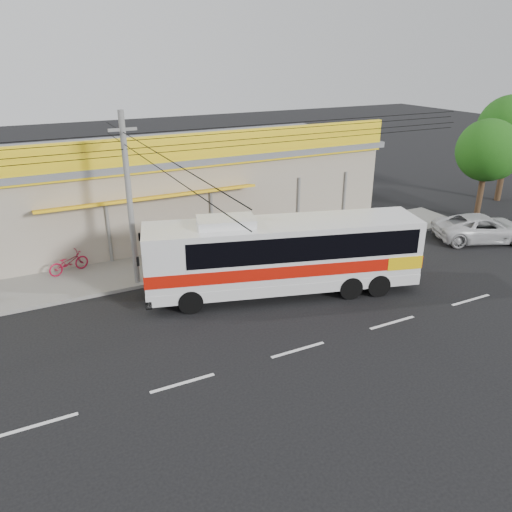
% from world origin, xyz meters
% --- Properties ---
extents(ground, '(120.00, 120.00, 0.00)m').
position_xyz_m(ground, '(0.00, 0.00, 0.00)').
color(ground, black).
rests_on(ground, ground).
extents(sidewalk, '(30.00, 3.20, 0.15)m').
position_xyz_m(sidewalk, '(0.00, 6.00, 0.07)').
color(sidewalk, gray).
rests_on(sidewalk, ground).
extents(lane_markings, '(50.00, 0.12, 0.01)m').
position_xyz_m(lane_markings, '(0.00, -2.50, 0.00)').
color(lane_markings, silver).
rests_on(lane_markings, ground).
extents(storefront_building, '(22.60, 9.20, 5.70)m').
position_xyz_m(storefront_building, '(-0.01, 11.54, 2.30)').
color(storefront_building, '#9F9380').
rests_on(storefront_building, ground).
extents(coach_bus, '(11.09, 5.16, 3.35)m').
position_xyz_m(coach_bus, '(1.79, 1.41, 1.79)').
color(coach_bus, silver).
rests_on(coach_bus, ground).
extents(motorbike_red, '(1.89, 1.17, 0.94)m').
position_xyz_m(motorbike_red, '(-5.94, 7.08, 0.62)').
color(motorbike_red, maroon).
rests_on(motorbike_red, sidewalk).
extents(white_car, '(5.39, 3.96, 1.36)m').
position_xyz_m(white_car, '(13.84, 2.08, 0.68)').
color(white_car, silver).
rests_on(white_car, ground).
extents(utility_pole, '(34.00, 14.00, 7.16)m').
position_xyz_m(utility_pole, '(-3.51, 4.78, 5.91)').
color(utility_pole, '#5F5E5C').
rests_on(utility_pole, ground).
extents(tree_near, '(3.47, 3.47, 5.75)m').
position_xyz_m(tree_near, '(16.71, 4.75, 3.89)').
color(tree_near, '#372716').
rests_on(tree_near, ground).
extents(tree_far, '(4.05, 4.05, 6.71)m').
position_xyz_m(tree_far, '(21.16, 6.91, 4.54)').
color(tree_far, '#372716').
rests_on(tree_far, ground).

